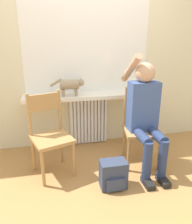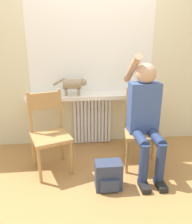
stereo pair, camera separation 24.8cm
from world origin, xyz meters
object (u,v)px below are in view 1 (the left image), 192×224
chair_right (141,126)px  cat (71,85)px  chair_left (50,134)px  backpack (113,175)px  person (145,112)px

chair_right → cat: cat is taller
chair_left → chair_right: same height
chair_left → backpack: (0.63, -0.43, -0.33)m
person → chair_left: bearing=174.5°
chair_right → cat: 1.04m
chair_right → person: person is taller
chair_right → backpack: bearing=-127.3°
chair_right → person: (-0.01, -0.11, 0.23)m
cat → chair_left: bearing=-121.8°
chair_right → backpack: (-0.47, -0.43, -0.33)m
chair_right → backpack: chair_right is taller
person → cat: person is taller
person → backpack: bearing=-144.8°
cat → person: bearing=-36.4°
chair_left → cat: bearing=38.9°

